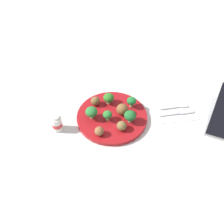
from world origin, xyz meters
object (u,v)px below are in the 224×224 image
(meatball_mid_right, at_px, (122,126))
(broccoli_floret_center, at_px, (109,98))
(meatball_mid_left, at_px, (95,101))
(plate, at_px, (112,117))
(meatball_near_rim, at_px, (122,109))
(broccoli_floret_back_left, at_px, (130,116))
(broccoli_floret_near_rim, at_px, (132,101))
(knife, at_px, (178,113))
(fork, at_px, (175,107))
(broccoli_floret_back_right, at_px, (91,112))
(yogurt_bottle, at_px, (57,124))
(napkin, at_px, (175,111))
(broccoli_floret_mid_left, at_px, (108,115))
(meatball_back_left, at_px, (99,131))

(meatball_mid_right, bearing_deg, broccoli_floret_center, 107.39)
(broccoli_floret_center, distance_m, meatball_mid_left, 0.06)
(plate, height_order, meatball_near_rim, meatball_near_rim)
(broccoli_floret_back_left, height_order, meatball_mid_left, broccoli_floret_back_left)
(broccoli_floret_near_rim, bearing_deg, knife, -10.40)
(plate, bearing_deg, fork, 10.45)
(broccoli_floret_back_right, distance_m, yogurt_bottle, 0.14)
(broccoli_floret_near_rim, relative_size, yogurt_bottle, 0.66)
(meatball_mid_right, bearing_deg, yogurt_bottle, 174.81)
(meatball_mid_right, bearing_deg, broccoli_floret_back_right, 151.68)
(meatball_mid_left, height_order, meatball_near_rim, meatball_near_rim)
(napkin, bearing_deg, meatball_near_rim, -174.74)
(knife, relative_size, yogurt_bottle, 2.04)
(broccoli_floret_center, relative_size, broccoli_floret_mid_left, 1.09)
(broccoli_floret_back_left, height_order, yogurt_bottle, yogurt_bottle)
(meatball_near_rim, relative_size, napkin, 0.27)
(broccoli_floret_center, xyz_separation_m, broccoli_floret_back_right, (-0.07, -0.08, 0.01))
(meatball_near_rim, xyz_separation_m, yogurt_bottle, (-0.25, -0.06, -0.01))
(napkin, relative_size, fork, 1.40)
(broccoli_floret_back_left, relative_size, meatball_mid_left, 1.37)
(broccoli_floret_mid_left, distance_m, yogurt_bottle, 0.19)
(broccoli_floret_center, height_order, knife, broccoli_floret_center)
(meatball_mid_right, bearing_deg, broccoli_floret_back_left, 48.14)
(meatball_mid_right, distance_m, napkin, 0.25)
(broccoli_floret_mid_left, xyz_separation_m, meatball_mid_left, (-0.05, 0.09, -0.01))
(meatball_mid_right, height_order, meatball_mid_left, same)
(broccoli_floret_near_rim, bearing_deg, meatball_mid_left, 173.14)
(plate, relative_size, broccoli_floret_center, 5.97)
(broccoli_floret_mid_left, height_order, yogurt_bottle, yogurt_bottle)
(meatball_back_left, bearing_deg, fork, 24.24)
(broccoli_floret_near_rim, relative_size, broccoli_floret_back_right, 0.88)
(meatball_mid_left, bearing_deg, meatball_near_rim, -27.47)
(meatball_back_left, distance_m, napkin, 0.33)
(meatball_mid_right, xyz_separation_m, knife, (0.24, 0.08, -0.03))
(napkin, bearing_deg, meatball_mid_right, -155.86)
(broccoli_floret_mid_left, relative_size, yogurt_bottle, 0.60)
(broccoli_floret_back_right, xyz_separation_m, meatball_back_left, (0.03, -0.08, -0.02))
(broccoli_floret_back_right, xyz_separation_m, yogurt_bottle, (-0.13, -0.04, -0.02))
(meatball_mid_left, distance_m, napkin, 0.33)
(knife, xyz_separation_m, yogurt_bottle, (-0.48, -0.06, 0.02))
(meatball_mid_right, distance_m, meatball_mid_left, 0.17)
(broccoli_floret_center, distance_m, meatball_mid_right, 0.15)
(broccoli_floret_near_rim, relative_size, broccoli_floret_mid_left, 1.09)
(broccoli_floret_near_rim, relative_size, meatball_back_left, 1.34)
(knife, bearing_deg, plate, -177.23)
(broccoli_floret_near_rim, xyz_separation_m, meatball_back_left, (-0.13, -0.14, -0.01))
(meatball_mid_left, xyz_separation_m, meatball_near_rim, (0.11, -0.06, 0.00))
(broccoli_floret_back_right, relative_size, broccoli_floret_mid_left, 1.25)
(broccoli_floret_back_left, bearing_deg, fork, 22.62)
(plate, bearing_deg, napkin, 6.58)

